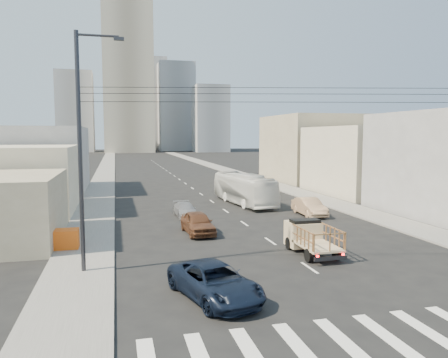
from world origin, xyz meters
name	(u,v)px	position (x,y,z in m)	size (l,w,h in m)	color
ground	(327,280)	(0.00, 0.00, 0.00)	(420.00, 420.00, 0.00)	black
sidewalk_left	(106,171)	(-11.75, 70.00, 0.06)	(3.50, 180.00, 0.12)	slate
sidewalk_right	(222,169)	(11.75, 70.00, 0.06)	(3.50, 180.00, 0.12)	slate
crosswalk	(408,334)	(0.02, -6.00, 0.01)	(18.59, 3.80, 0.01)	silver
lane_dashes	(177,178)	(0.00, 53.00, 0.01)	(0.15, 104.00, 0.01)	silver
flatbed_pickup	(311,235)	(1.25, 4.54, 1.09)	(1.95, 4.41, 1.90)	#D0B68C
navy_pickup	(215,282)	(-5.82, -1.04, 0.74)	(2.46, 5.33, 1.48)	black
city_bus	(244,189)	(2.81, 23.63, 1.54)	(2.59, 11.06, 3.08)	silver
sedan_brown	(198,223)	(-4.24, 11.36, 0.78)	(1.84, 4.57, 1.56)	brown
sedan_tan	(309,207)	(6.51, 16.00, 0.76)	(1.62, 4.64, 1.53)	tan
sedan_grey	(185,210)	(-4.08, 18.09, 0.59)	(1.65, 4.06, 1.18)	gray
streetlamp_left	(82,146)	(-11.39, 4.00, 6.44)	(2.36, 0.25, 12.00)	#2D2D33
overhead_wires	(317,95)	(0.00, 1.50, 8.97)	(23.01, 5.02, 0.72)	black
crate_stack	(63,239)	(-13.00, 8.92, 0.69)	(1.80, 1.20, 1.14)	orange
bldg_right_mid	(367,160)	(19.50, 28.00, 4.00)	(11.00, 14.00, 8.00)	beige
bldg_right_far	(312,148)	(20.00, 44.00, 5.00)	(12.00, 16.00, 10.00)	tan
bldg_left_mid	(11,179)	(-19.00, 24.00, 3.00)	(11.00, 12.00, 6.00)	beige
bldg_left_far	(34,160)	(-19.50, 39.00, 4.00)	(12.00, 16.00, 8.00)	gray
high_rise_tower	(128,80)	(-4.00, 170.00, 30.00)	(20.00, 20.00, 60.00)	gray
midrise_ne	(176,107)	(18.00, 185.00, 20.00)	(16.00, 16.00, 40.00)	gray
midrise_nw	(75,112)	(-26.00, 180.00, 17.00)	(15.00, 15.00, 34.00)	gray
midrise_back	(147,105)	(6.00, 200.00, 22.00)	(18.00, 18.00, 44.00)	gray
midrise_east	(210,119)	(30.00, 165.00, 14.00)	(14.00, 14.00, 28.00)	gray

